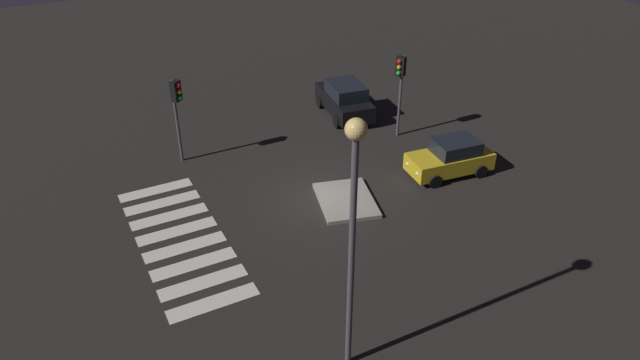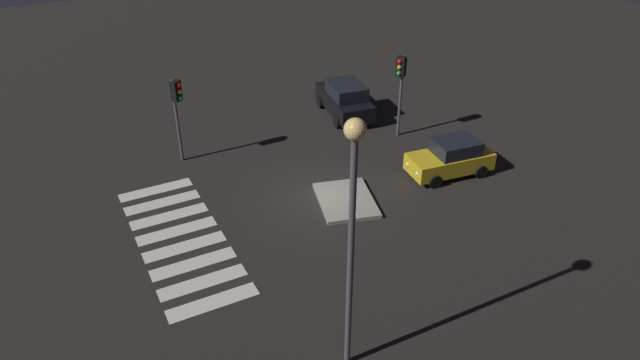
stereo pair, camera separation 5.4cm
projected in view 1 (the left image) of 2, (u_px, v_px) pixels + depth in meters
The scene contains 8 objects.
ground_plane at pixel (320, 199), 25.48m from camera, with size 80.00×80.00×0.00m, color black.
traffic_island at pixel (346, 200), 25.27m from camera, with size 3.56×3.01×0.18m.
car_yellow at pixel (451, 158), 26.92m from camera, with size 2.18×4.08×1.72m.
car_black at pixel (345, 99), 32.28m from camera, with size 4.66×2.56×1.95m.
traffic_light_west at pixel (400, 77), 28.88m from camera, with size 0.54×0.53×4.34m.
traffic_light_south at pixel (177, 101), 26.73m from camera, with size 0.53×0.54×4.13m.
street_lamp at pixel (353, 213), 14.93m from camera, with size 0.56×0.56×8.21m.
crosswalk_near at pixel (181, 239), 23.06m from camera, with size 8.75×3.20×0.02m.
Camera 1 is at (18.88, -9.74, 14.10)m, focal length 32.80 mm.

